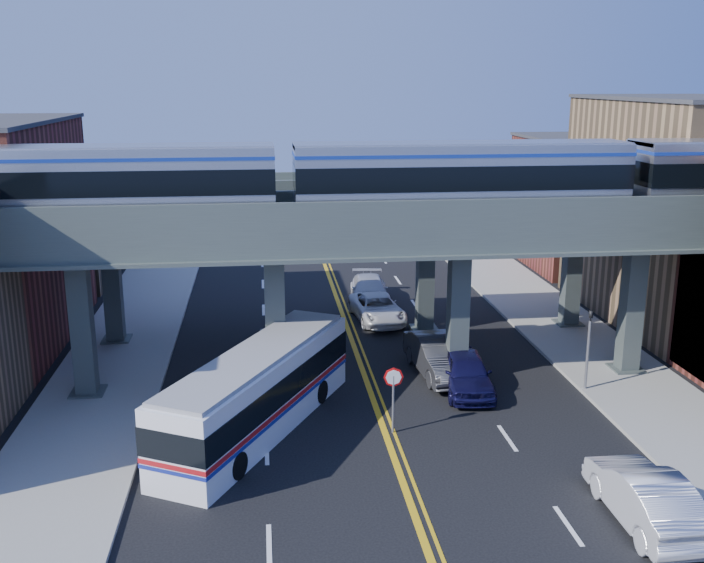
{
  "coord_description": "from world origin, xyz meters",
  "views": [
    {
      "loc": [
        -4.43,
        -24.15,
        13.09
      ],
      "look_at": [
        -0.67,
        8.18,
        4.65
      ],
      "focal_mm": 40.0,
      "sensor_mm": 36.0,
      "label": 1
    }
  ],
  "objects_px": {
    "transit_bus": "(258,392)",
    "car_lane_a": "(466,372)",
    "stop_sign": "(393,389)",
    "car_lane_c": "(377,308)",
    "car_parked_curb": "(645,496)",
    "traffic_signal": "(589,341)",
    "car_lane_b": "(438,356)",
    "car_lane_d": "(369,290)",
    "transit_train": "(461,177)"
  },
  "relations": [
    {
      "from": "transit_train",
      "to": "car_lane_b",
      "type": "height_order",
      "value": "transit_train"
    },
    {
      "from": "car_lane_a",
      "to": "car_lane_c",
      "type": "xyz_separation_m",
      "value": [
        -2.32,
        10.48,
        -0.11
      ]
    },
    {
      "from": "transit_bus",
      "to": "car_lane_b",
      "type": "relative_size",
      "value": 2.1
    },
    {
      "from": "stop_sign",
      "to": "traffic_signal",
      "type": "distance_m",
      "value": 9.41
    },
    {
      "from": "transit_bus",
      "to": "car_lane_a",
      "type": "bearing_deg",
      "value": -43.9
    },
    {
      "from": "car_lane_a",
      "to": "stop_sign",
      "type": "bearing_deg",
      "value": -130.73
    },
    {
      "from": "transit_bus",
      "to": "car_lane_b",
      "type": "distance_m",
      "value": 9.5
    },
    {
      "from": "stop_sign",
      "to": "car_lane_b",
      "type": "height_order",
      "value": "stop_sign"
    },
    {
      "from": "traffic_signal",
      "to": "car_lane_a",
      "type": "xyz_separation_m",
      "value": [
        -5.08,
        0.74,
        -1.47
      ]
    },
    {
      "from": "transit_train",
      "to": "car_lane_b",
      "type": "distance_m",
      "value": 8.28
    },
    {
      "from": "car_lane_c",
      "to": "car_parked_curb",
      "type": "bearing_deg",
      "value": -82.63
    },
    {
      "from": "car_lane_b",
      "to": "car_lane_c",
      "type": "distance_m",
      "value": 8.62
    },
    {
      "from": "car_parked_curb",
      "to": "car_lane_d",
      "type": "bearing_deg",
      "value": -78.42
    },
    {
      "from": "traffic_signal",
      "to": "car_lane_a",
      "type": "bearing_deg",
      "value": 171.68
    },
    {
      "from": "transit_train",
      "to": "car_lane_c",
      "type": "distance_m",
      "value": 12.65
    },
    {
      "from": "transit_bus",
      "to": "traffic_signal",
      "type": "bearing_deg",
      "value": -53.11
    },
    {
      "from": "transit_bus",
      "to": "car_parked_curb",
      "type": "bearing_deg",
      "value": -96.07
    },
    {
      "from": "car_lane_b",
      "to": "car_lane_c",
      "type": "bearing_deg",
      "value": 95.33
    },
    {
      "from": "stop_sign",
      "to": "car_lane_a",
      "type": "relative_size",
      "value": 0.54
    },
    {
      "from": "traffic_signal",
      "to": "transit_bus",
      "type": "relative_size",
      "value": 0.36
    },
    {
      "from": "car_lane_a",
      "to": "car_parked_curb",
      "type": "height_order",
      "value": "car_parked_curb"
    },
    {
      "from": "car_lane_c",
      "to": "car_lane_d",
      "type": "height_order",
      "value": "car_lane_d"
    },
    {
      "from": "car_lane_b",
      "to": "car_lane_c",
      "type": "height_order",
      "value": "car_lane_b"
    },
    {
      "from": "car_lane_a",
      "to": "car_lane_b",
      "type": "xyz_separation_m",
      "value": [
        -0.77,
        2.0,
        0.06
      ]
    },
    {
      "from": "traffic_signal",
      "to": "car_parked_curb",
      "type": "height_order",
      "value": "traffic_signal"
    },
    {
      "from": "car_lane_c",
      "to": "car_lane_d",
      "type": "bearing_deg",
      "value": 83.24
    },
    {
      "from": "traffic_signal",
      "to": "car_lane_b",
      "type": "height_order",
      "value": "traffic_signal"
    },
    {
      "from": "transit_train",
      "to": "transit_bus",
      "type": "bearing_deg",
      "value": -154.61
    },
    {
      "from": "transit_train",
      "to": "car_lane_a",
      "type": "height_order",
      "value": "transit_train"
    },
    {
      "from": "car_lane_b",
      "to": "car_lane_c",
      "type": "relative_size",
      "value": 1.05
    },
    {
      "from": "transit_train",
      "to": "transit_bus",
      "type": "relative_size",
      "value": 3.82
    },
    {
      "from": "stop_sign",
      "to": "traffic_signal",
      "type": "relative_size",
      "value": 0.64
    },
    {
      "from": "transit_train",
      "to": "car_lane_b",
      "type": "relative_size",
      "value": 8.03
    },
    {
      "from": "car_lane_a",
      "to": "car_lane_c",
      "type": "relative_size",
      "value": 0.95
    },
    {
      "from": "stop_sign",
      "to": "car_parked_curb",
      "type": "relative_size",
      "value": 0.5
    },
    {
      "from": "stop_sign",
      "to": "car_lane_a",
      "type": "bearing_deg",
      "value": 44.39
    },
    {
      "from": "stop_sign",
      "to": "car_lane_b",
      "type": "relative_size",
      "value": 0.49
    },
    {
      "from": "car_lane_a",
      "to": "car_lane_b",
      "type": "distance_m",
      "value": 2.15
    },
    {
      "from": "car_lane_b",
      "to": "car_lane_d",
      "type": "bearing_deg",
      "value": 92.02
    },
    {
      "from": "transit_bus",
      "to": "car_lane_a",
      "type": "relative_size",
      "value": 2.32
    },
    {
      "from": "transit_train",
      "to": "transit_bus",
      "type": "xyz_separation_m",
      "value": [
        -8.69,
        -4.12,
        -7.59
      ]
    },
    {
      "from": "transit_train",
      "to": "car_lane_d",
      "type": "distance_m",
      "value": 15.45
    },
    {
      "from": "transit_bus",
      "to": "car_lane_a",
      "type": "distance_m",
      "value": 9.38
    },
    {
      "from": "transit_train",
      "to": "car_lane_c",
      "type": "relative_size",
      "value": 8.39
    },
    {
      "from": "stop_sign",
      "to": "car_lane_c",
      "type": "height_order",
      "value": "stop_sign"
    },
    {
      "from": "transit_bus",
      "to": "car_parked_curb",
      "type": "height_order",
      "value": "transit_bus"
    },
    {
      "from": "traffic_signal",
      "to": "car_lane_b",
      "type": "relative_size",
      "value": 0.76
    },
    {
      "from": "car_parked_curb",
      "to": "car_lane_b",
      "type": "bearing_deg",
      "value": -74.51
    },
    {
      "from": "car_parked_curb",
      "to": "transit_train",
      "type": "bearing_deg",
      "value": -76.09
    },
    {
      "from": "car_parked_curb",
      "to": "transit_bus",
      "type": "bearing_deg",
      "value": -34.08
    }
  ]
}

